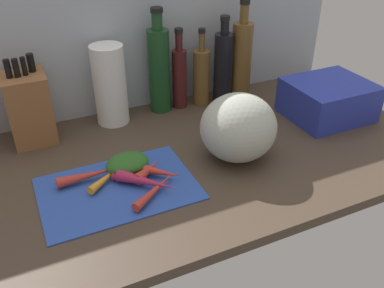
{
  "coord_description": "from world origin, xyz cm",
  "views": [
    {
      "loc": [
        -35.08,
        -97.45,
        68.97
      ],
      "look_at": [
        5.92,
        -9.23,
        9.16
      ],
      "focal_mm": 39.11,
      "sensor_mm": 36.0,
      "label": 1
    }
  ],
  "objects_px": {
    "winter_squash": "(238,127)",
    "bottle_1": "(179,76)",
    "carrot_6": "(148,170)",
    "paper_towel_roll": "(110,85)",
    "carrot_3": "(146,182)",
    "dish_rack": "(328,100)",
    "knife_block": "(29,107)",
    "bottle_0": "(159,69)",
    "bottle_2": "(201,76)",
    "cutting_board": "(118,188)",
    "carrot_2": "(108,176)",
    "carrot_0": "(160,172)",
    "carrot_1": "(90,175)",
    "bottle_4": "(241,60)",
    "carrot_5": "(131,177)",
    "carrot_4": "(156,189)",
    "bottle_3": "(223,67)"
  },
  "relations": [
    {
      "from": "knife_block",
      "to": "dish_rack",
      "type": "distance_m",
      "value": 0.99
    },
    {
      "from": "paper_towel_roll",
      "to": "carrot_0",
      "type": "bearing_deg",
      "value": -86.5
    },
    {
      "from": "carrot_1",
      "to": "bottle_4",
      "type": "relative_size",
      "value": 0.48
    },
    {
      "from": "carrot_4",
      "to": "dish_rack",
      "type": "xyz_separation_m",
      "value": [
        0.7,
        0.17,
        0.04
      ]
    },
    {
      "from": "carrot_3",
      "to": "bottle_0",
      "type": "bearing_deg",
      "value": 64.16
    },
    {
      "from": "paper_towel_roll",
      "to": "bottle_0",
      "type": "xyz_separation_m",
      "value": [
        0.18,
        0.02,
        0.02
      ]
    },
    {
      "from": "carrot_3",
      "to": "bottle_1",
      "type": "xyz_separation_m",
      "value": [
        0.28,
        0.42,
        0.09
      ]
    },
    {
      "from": "carrot_1",
      "to": "carrot_5",
      "type": "relative_size",
      "value": 1.76
    },
    {
      "from": "winter_squash",
      "to": "knife_block",
      "type": "relative_size",
      "value": 0.82
    },
    {
      "from": "carrot_2",
      "to": "bottle_4",
      "type": "relative_size",
      "value": 0.4
    },
    {
      "from": "carrot_3",
      "to": "dish_rack",
      "type": "distance_m",
      "value": 0.73
    },
    {
      "from": "bottle_4",
      "to": "bottle_1",
      "type": "bearing_deg",
      "value": 172.16
    },
    {
      "from": "bottle_0",
      "to": "bottle_1",
      "type": "relative_size",
      "value": 1.26
    },
    {
      "from": "bottle_0",
      "to": "carrot_1",
      "type": "bearing_deg",
      "value": -135.38
    },
    {
      "from": "carrot_6",
      "to": "paper_towel_roll",
      "type": "height_order",
      "value": "paper_towel_roll"
    },
    {
      "from": "cutting_board",
      "to": "bottle_0",
      "type": "xyz_separation_m",
      "value": [
        0.28,
        0.39,
        0.15
      ]
    },
    {
      "from": "carrot_6",
      "to": "carrot_1",
      "type": "bearing_deg",
      "value": 162.39
    },
    {
      "from": "dish_rack",
      "to": "paper_towel_roll",
      "type": "bearing_deg",
      "value": 158.11
    },
    {
      "from": "carrot_2",
      "to": "carrot_5",
      "type": "height_order",
      "value": "carrot_5"
    },
    {
      "from": "winter_squash",
      "to": "bottle_1",
      "type": "xyz_separation_m",
      "value": [
        -0.02,
        0.38,
        0.02
      ]
    },
    {
      "from": "bottle_1",
      "to": "dish_rack",
      "type": "bearing_deg",
      "value": -33.43
    },
    {
      "from": "carrot_2",
      "to": "bottle_2",
      "type": "height_order",
      "value": "bottle_2"
    },
    {
      "from": "carrot_0",
      "to": "bottle_1",
      "type": "bearing_deg",
      "value": 59.65
    },
    {
      "from": "carrot_1",
      "to": "knife_block",
      "type": "height_order",
      "value": "knife_block"
    },
    {
      "from": "bottle_1",
      "to": "dish_rack",
      "type": "xyz_separation_m",
      "value": [
        0.44,
        -0.29,
        -0.06
      ]
    },
    {
      "from": "bottle_0",
      "to": "bottle_1",
      "type": "distance_m",
      "value": 0.08
    },
    {
      "from": "carrot_2",
      "to": "dish_rack",
      "type": "distance_m",
      "value": 0.8
    },
    {
      "from": "carrot_4",
      "to": "dish_rack",
      "type": "distance_m",
      "value": 0.72
    },
    {
      "from": "carrot_0",
      "to": "carrot_1",
      "type": "xyz_separation_m",
      "value": [
        -0.18,
        0.07,
        -0.0
      ]
    },
    {
      "from": "carrot_2",
      "to": "carrot_4",
      "type": "xyz_separation_m",
      "value": [
        0.1,
        -0.11,
        0.0
      ]
    },
    {
      "from": "bottle_1",
      "to": "bottle_2",
      "type": "xyz_separation_m",
      "value": [
        0.08,
        -0.01,
        -0.01
      ]
    },
    {
      "from": "carrot_5",
      "to": "winter_squash",
      "type": "bearing_deg",
      "value": -1.29
    },
    {
      "from": "carrot_3",
      "to": "bottle_4",
      "type": "relative_size",
      "value": 0.46
    },
    {
      "from": "carrot_5",
      "to": "bottle_3",
      "type": "bearing_deg",
      "value": 36.59
    },
    {
      "from": "carrot_3",
      "to": "dish_rack",
      "type": "bearing_deg",
      "value": 10.63
    },
    {
      "from": "cutting_board",
      "to": "knife_block",
      "type": "height_order",
      "value": "knife_block"
    },
    {
      "from": "carrot_0",
      "to": "knife_block",
      "type": "relative_size",
      "value": 0.43
    },
    {
      "from": "cutting_board",
      "to": "winter_squash",
      "type": "xyz_separation_m",
      "value": [
        0.37,
        0.0,
        0.1
      ]
    },
    {
      "from": "carrot_3",
      "to": "bottle_2",
      "type": "distance_m",
      "value": 0.56
    },
    {
      "from": "paper_towel_roll",
      "to": "bottle_2",
      "type": "height_order",
      "value": "bottle_2"
    },
    {
      "from": "carrot_5",
      "to": "knife_block",
      "type": "relative_size",
      "value": 0.36
    },
    {
      "from": "winter_squash",
      "to": "knife_block",
      "type": "xyz_separation_m",
      "value": [
        -0.53,
        0.36,
        0.01
      ]
    },
    {
      "from": "dish_rack",
      "to": "winter_squash",
      "type": "bearing_deg",
      "value": -166.98
    },
    {
      "from": "carrot_0",
      "to": "bottle_2",
      "type": "distance_m",
      "value": 0.5
    },
    {
      "from": "bottle_0",
      "to": "bottle_2",
      "type": "relative_size",
      "value": 1.29
    },
    {
      "from": "carrot_2",
      "to": "dish_rack",
      "type": "bearing_deg",
      "value": 4.33
    },
    {
      "from": "winter_squash",
      "to": "bottle_0",
      "type": "height_order",
      "value": "bottle_0"
    },
    {
      "from": "carrot_2",
      "to": "carrot_5",
      "type": "bearing_deg",
      "value": -27.39
    },
    {
      "from": "winter_squash",
      "to": "bottle_4",
      "type": "bearing_deg",
      "value": 58.58
    },
    {
      "from": "carrot_1",
      "to": "winter_squash",
      "type": "relative_size",
      "value": 0.79
    }
  ]
}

